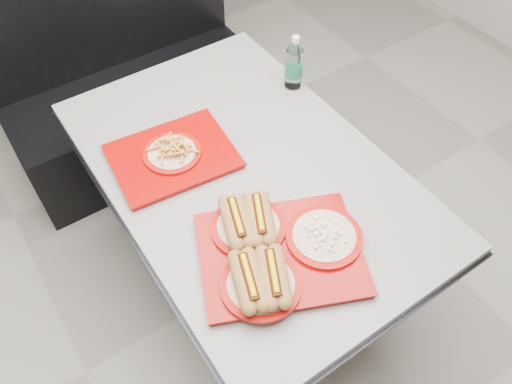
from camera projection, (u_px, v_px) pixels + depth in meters
ground at (248, 276)px, 2.32m from camera, size 6.00×6.00×0.00m
diner_table at (247, 197)px, 1.87m from camera, size 0.92×1.42×0.75m
booth_bench at (131, 83)px, 2.58m from camera, size 1.30×0.57×1.35m
tray_near at (273, 250)px, 1.48m from camera, size 0.59×0.54×0.11m
tray_far at (172, 154)px, 1.75m from camera, size 0.45×0.37×0.08m
water_bottle at (294, 65)px, 1.95m from camera, size 0.07×0.07×0.22m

